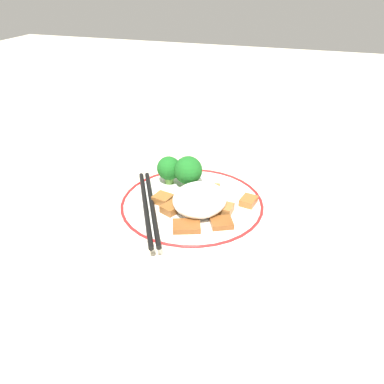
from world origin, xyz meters
The scene contains 14 objects.
ground_plane centered at (0.00, 0.00, 0.00)m, with size 3.00×3.00×0.00m, color beige.
plate centered at (0.00, 0.00, 0.01)m, with size 0.23×0.23×0.02m.
rice_mound centered at (0.01, 0.02, 0.04)m, with size 0.09×0.08×0.04m.
broccoli_back_left centered at (-0.05, -0.02, 0.05)m, with size 0.05×0.05×0.06m.
broccoli_back_center centered at (-0.05, -0.06, 0.05)m, with size 0.04×0.04×0.05m.
meat_near_front centered at (0.07, 0.01, 0.02)m, with size 0.04×0.05×0.01m.
meat_near_left centered at (-0.04, 0.02, 0.02)m, with size 0.03×0.03×0.01m.
meat_near_right centered at (0.04, 0.06, 0.02)m, with size 0.04×0.04×0.01m.
meat_near_back centered at (0.03, -0.02, 0.02)m, with size 0.04×0.03×0.01m.
meat_on_rice_edge centered at (0.01, -0.05, 0.02)m, with size 0.03×0.03×0.01m.
meat_mid_left centered at (0.01, 0.05, 0.02)m, with size 0.03×0.03×0.01m.
meat_mid_right centered at (-0.02, 0.09, 0.02)m, with size 0.03×0.03×0.01m.
meat_far_scatter centered at (-0.01, 0.03, 0.02)m, with size 0.02×0.03×0.01m.
chopsticks centered at (0.04, -0.06, 0.02)m, with size 0.19×0.11×0.01m.
Camera 1 is at (0.48, 0.16, 0.34)m, focal length 35.00 mm.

